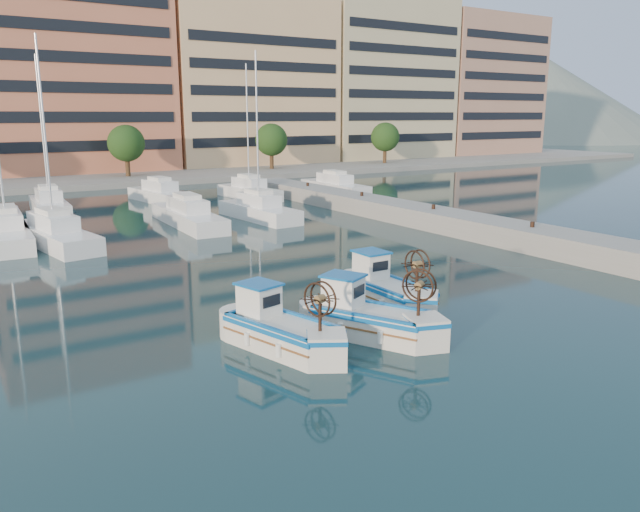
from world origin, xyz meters
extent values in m
plane|color=#17383D|center=(0.00, 0.00, 0.00)|extent=(300.00, 300.00, 0.00)
cube|color=gray|center=(13.00, 8.00, 0.60)|extent=(3.00, 60.00, 1.20)
cube|color=gray|center=(0.00, 67.00, 0.30)|extent=(180.00, 40.00, 0.60)
cube|color=#C96F4E|center=(1.00, 65.00, 13.10)|extent=(22.00, 14.00, 25.00)
cube|color=black|center=(1.00, 58.00, 13.10)|extent=(20.24, 0.12, 22.50)
cube|color=#E6B37F|center=(24.00, 65.00, 11.60)|extent=(23.00, 14.00, 22.00)
cube|color=black|center=(24.00, 58.00, 11.60)|extent=(21.16, 0.12, 19.80)
cube|color=#C8B589|center=(47.00, 65.00, 12.60)|extent=(22.00, 14.00, 24.00)
cube|color=black|center=(47.00, 58.00, 12.60)|extent=(20.24, 0.12, 21.60)
cube|color=tan|center=(69.00, 65.00, 12.10)|extent=(21.00, 14.00, 23.00)
cube|color=black|center=(69.00, 58.00, 12.10)|extent=(19.32, 0.12, 20.70)
cylinder|color=#3F2B19|center=(4.00, 53.50, 1.50)|extent=(0.50, 0.50, 3.00)
sphere|color=#25491A|center=(4.00, 53.50, 4.20)|extent=(4.00, 4.00, 4.00)
cylinder|color=#3F2B19|center=(22.00, 53.50, 1.50)|extent=(0.50, 0.50, 3.00)
sphere|color=#25491A|center=(22.00, 53.50, 4.20)|extent=(4.00, 4.00, 4.00)
cylinder|color=#3F2B19|center=(40.00, 53.50, 1.50)|extent=(0.50, 0.50, 3.00)
sphere|color=#25491A|center=(40.00, 53.50, 4.20)|extent=(4.00, 4.00, 4.00)
cone|color=slate|center=(140.00, 110.00, 0.00)|extent=(160.00, 160.00, 50.00)
cube|color=white|center=(-11.49, 23.41, 0.50)|extent=(2.75, 10.13, 1.00)
cube|color=white|center=(-9.32, 20.95, 0.50)|extent=(3.60, 9.26, 1.00)
cylinder|color=silver|center=(-9.32, 20.95, 6.00)|extent=(0.12, 0.12, 11.00)
cube|color=white|center=(-0.52, 23.25, 0.50)|extent=(2.64, 10.08, 1.00)
cube|color=white|center=(4.63, 22.89, 0.50)|extent=(2.76, 8.19, 1.00)
cylinder|color=silver|center=(4.63, 22.89, 6.00)|extent=(0.12, 0.12, 11.00)
cube|color=white|center=(-7.46, 33.73, 0.50)|extent=(2.65, 8.05, 1.00)
cylinder|color=silver|center=(-7.46, 33.73, 6.00)|extent=(0.12, 0.12, 11.00)
cube|color=white|center=(1.61, 35.39, 0.50)|extent=(3.34, 8.42, 1.00)
cube|color=white|center=(9.04, 33.48, 0.50)|extent=(2.90, 7.85, 1.00)
cylinder|color=silver|center=(9.04, 33.48, 6.00)|extent=(0.12, 0.12, 11.00)
cube|color=white|center=(17.55, 32.57, 0.50)|extent=(2.42, 9.21, 1.00)
cube|color=silver|center=(-6.21, -0.06, 0.47)|extent=(2.53, 4.06, 0.94)
cube|color=#0C58A4|center=(-6.21, -0.06, 0.83)|extent=(2.60, 4.18, 0.14)
cube|color=#1770B9|center=(-6.21, -0.06, 0.77)|extent=(2.09, 3.60, 0.05)
cube|color=white|center=(-6.48, 0.98, 1.44)|extent=(1.25, 1.38, 0.99)
cube|color=#0C58A4|center=(-6.48, 0.98, 1.97)|extent=(1.42, 1.55, 0.07)
cylinder|color=#331E14|center=(-5.79, -1.62, 1.46)|extent=(0.11, 0.11, 1.04)
cylinder|color=brown|center=(-5.79, -1.62, 2.02)|extent=(0.34, 0.32, 0.25)
torus|color=#331E14|center=(-5.92, -1.66, 2.02)|extent=(0.33, 1.03, 1.05)
torus|color=#331E14|center=(-5.66, -1.59, 2.02)|extent=(0.33, 1.03, 1.05)
cube|color=silver|center=(-3.14, -0.66, 0.48)|extent=(3.18, 4.14, 0.95)
cube|color=#0C58A4|center=(-3.14, -0.66, 0.84)|extent=(3.28, 4.27, 0.15)
cube|color=#1770B9|center=(-3.14, -0.66, 0.78)|extent=(2.69, 3.64, 0.05)
cube|color=white|center=(-3.63, 0.32, 1.45)|extent=(1.43, 1.51, 1.00)
cube|color=#0C58A4|center=(-3.63, 0.32, 2.00)|extent=(1.61, 1.69, 0.07)
cylinder|color=#331E14|center=(-2.40, -2.11, 1.48)|extent=(0.11, 0.11, 1.05)
cylinder|color=brown|center=(-2.40, -2.11, 2.04)|extent=(0.37, 0.36, 0.25)
torus|color=#331E14|center=(-2.52, -2.18, 2.04)|extent=(0.54, 0.98, 1.06)
torus|color=#331E14|center=(-2.27, -2.05, 2.04)|extent=(0.54, 0.98, 1.06)
cube|color=silver|center=(-0.60, 1.69, 0.48)|extent=(1.65, 3.83, 0.96)
cube|color=#0C58A4|center=(-0.60, 1.69, 0.84)|extent=(1.70, 3.95, 0.15)
cube|color=#1770B9|center=(-0.60, 1.69, 0.78)|extent=(1.29, 3.45, 0.05)
cube|color=white|center=(-0.60, 2.78, 1.46)|extent=(1.01, 1.19, 1.00)
cube|color=#0C58A4|center=(-0.60, 2.78, 2.00)|extent=(1.14, 1.32, 0.07)
cylinder|color=#331E14|center=(-0.59, 0.05, 1.49)|extent=(0.11, 0.11, 1.06)
cylinder|color=brown|center=(-0.59, 0.05, 2.05)|extent=(0.29, 0.26, 0.26)
torus|color=#331E14|center=(-0.73, 0.05, 2.05)|extent=(0.07, 1.07, 1.07)
torus|color=#331E14|center=(-0.45, 0.05, 2.05)|extent=(0.07, 1.07, 1.07)
camera|label=1|loc=(-15.19, -16.43, 7.31)|focal=35.00mm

